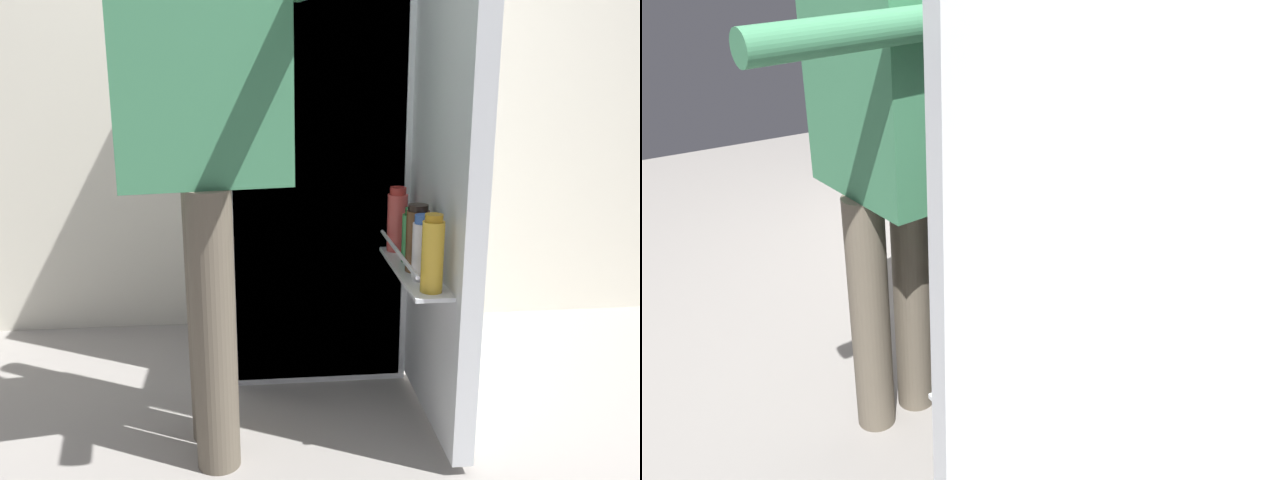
{
  "view_description": "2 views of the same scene",
  "coord_description": "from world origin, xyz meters",
  "views": [
    {
      "loc": [
        -0.22,
        -1.95,
        1.12
      ],
      "look_at": [
        -0.03,
        -0.03,
        0.59
      ],
      "focal_mm": 38.7,
      "sensor_mm": 36.0,
      "label": 1
    },
    {
      "loc": [
        1.37,
        -0.91,
        1.57
      ],
      "look_at": [
        -0.1,
        -0.03,
        0.71
      ],
      "focal_mm": 40.05,
      "sensor_mm": 36.0,
      "label": 2
    }
  ],
  "objects": [
    {
      "name": "refrigerator",
      "position": [
        0.03,
        0.49,
        0.82
      ],
      "size": [
        0.67,
        1.19,
        1.64
      ],
      "color": "silver",
      "rests_on": "ground_plane"
    },
    {
      "name": "person",
      "position": [
        -0.33,
        -0.14,
        0.95
      ],
      "size": [
        0.61,
        0.7,
        1.58
      ],
      "color": "#665B4C",
      "rests_on": "ground_plane"
    },
    {
      "name": "ground_plane",
      "position": [
        0.0,
        0.0,
        0.0
      ],
      "size": [
        6.66,
        6.66,
        0.0
      ],
      "primitive_type": "plane",
      "color": "gray"
    }
  ]
}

